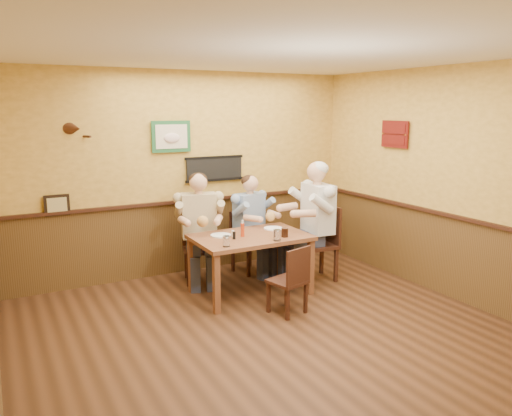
{
  "coord_description": "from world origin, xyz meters",
  "views": [
    {
      "loc": [
        -2.41,
        -4.02,
        2.3
      ],
      "look_at": [
        0.42,
        1.22,
        1.1
      ],
      "focal_mm": 35.0,
      "sensor_mm": 36.0,
      "label": 1
    }
  ],
  "objects_px": {
    "chair_back_left": "(200,248)",
    "diner_blue_polo": "(249,229)",
    "chair_near_side": "(287,279)",
    "salt_shaker": "(233,234)",
    "hot_sauce_bottle": "(242,229)",
    "diner_white_elder": "(317,228)",
    "pepper_shaker": "(234,235)",
    "water_glass_mid": "(277,235)",
    "diner_tan_shirt": "(199,233)",
    "chair_back_right": "(249,242)",
    "dining_table": "(251,243)",
    "water_glass_left": "(226,241)",
    "chair_right_end": "(317,243)",
    "cola_tumbler": "(285,233)"
  },
  "relations": [
    {
      "from": "chair_back_left",
      "to": "diner_blue_polo",
      "type": "height_order",
      "value": "diner_blue_polo"
    },
    {
      "from": "chair_near_side",
      "to": "salt_shaker",
      "type": "bearing_deg",
      "value": -83.93
    },
    {
      "from": "chair_near_side",
      "to": "diner_blue_polo",
      "type": "relative_size",
      "value": 0.64
    },
    {
      "from": "hot_sauce_bottle",
      "to": "salt_shaker",
      "type": "relative_size",
      "value": 2.26
    },
    {
      "from": "diner_white_elder",
      "to": "pepper_shaker",
      "type": "bearing_deg",
      "value": -80.5
    },
    {
      "from": "water_glass_mid",
      "to": "diner_tan_shirt",
      "type": "bearing_deg",
      "value": 116.92
    },
    {
      "from": "chair_back_right",
      "to": "hot_sauce_bottle",
      "type": "xyz_separation_m",
      "value": [
        -0.48,
        -0.75,
        0.41
      ]
    },
    {
      "from": "dining_table",
      "to": "salt_shaker",
      "type": "relative_size",
      "value": 17.05
    },
    {
      "from": "water_glass_left",
      "to": "salt_shaker",
      "type": "bearing_deg",
      "value": 54.38
    },
    {
      "from": "dining_table",
      "to": "salt_shaker",
      "type": "bearing_deg",
      "value": 169.2
    },
    {
      "from": "diner_tan_shirt",
      "to": "diner_blue_polo",
      "type": "height_order",
      "value": "diner_tan_shirt"
    },
    {
      "from": "diner_white_elder",
      "to": "dining_table",
      "type": "bearing_deg",
      "value": -82.89
    },
    {
      "from": "chair_near_side",
      "to": "diner_white_elder",
      "type": "bearing_deg",
      "value": -155.39
    },
    {
      "from": "chair_back_left",
      "to": "diner_white_elder",
      "type": "height_order",
      "value": "diner_white_elder"
    },
    {
      "from": "chair_right_end",
      "to": "water_glass_left",
      "type": "height_order",
      "value": "chair_right_end"
    },
    {
      "from": "water_glass_left",
      "to": "water_glass_mid",
      "type": "bearing_deg",
      "value": -5.01
    },
    {
      "from": "water_glass_mid",
      "to": "cola_tumbler",
      "type": "xyz_separation_m",
      "value": [
        0.17,
        0.11,
        -0.01
      ]
    },
    {
      "from": "chair_back_right",
      "to": "salt_shaker",
      "type": "relative_size",
      "value": 10.64
    },
    {
      "from": "dining_table",
      "to": "water_glass_left",
      "type": "xyz_separation_m",
      "value": [
        -0.48,
        -0.31,
        0.15
      ]
    },
    {
      "from": "cola_tumbler",
      "to": "chair_back_left",
      "type": "bearing_deg",
      "value": 126.39
    },
    {
      "from": "chair_back_right",
      "to": "salt_shaker",
      "type": "xyz_separation_m",
      "value": [
        -0.6,
        -0.71,
        0.35
      ]
    },
    {
      "from": "chair_back_right",
      "to": "pepper_shaker",
      "type": "distance_m",
      "value": 1.09
    },
    {
      "from": "chair_back_left",
      "to": "diner_white_elder",
      "type": "relative_size",
      "value": 0.64
    },
    {
      "from": "dining_table",
      "to": "water_glass_mid",
      "type": "distance_m",
      "value": 0.43
    },
    {
      "from": "diner_tan_shirt",
      "to": "cola_tumbler",
      "type": "height_order",
      "value": "diner_tan_shirt"
    },
    {
      "from": "salt_shaker",
      "to": "hot_sauce_bottle",
      "type": "bearing_deg",
      "value": -19.89
    },
    {
      "from": "chair_near_side",
      "to": "pepper_shaker",
      "type": "distance_m",
      "value": 0.86
    },
    {
      "from": "chair_back_left",
      "to": "cola_tumbler",
      "type": "xyz_separation_m",
      "value": [
        0.72,
        -0.98,
        0.34
      ]
    },
    {
      "from": "salt_shaker",
      "to": "pepper_shaker",
      "type": "height_order",
      "value": "pepper_shaker"
    },
    {
      "from": "chair_back_left",
      "to": "diner_blue_polo",
      "type": "distance_m",
      "value": 0.78
    },
    {
      "from": "dining_table",
      "to": "diner_white_elder",
      "type": "height_order",
      "value": "diner_white_elder"
    },
    {
      "from": "dining_table",
      "to": "chair_right_end",
      "type": "xyz_separation_m",
      "value": [
        1.03,
        0.03,
        -0.15
      ]
    },
    {
      "from": "cola_tumbler",
      "to": "pepper_shaker",
      "type": "relative_size",
      "value": 1.23
    },
    {
      "from": "hot_sauce_bottle",
      "to": "pepper_shaker",
      "type": "distance_m",
      "value": 0.17
    },
    {
      "from": "water_glass_mid",
      "to": "pepper_shaker",
      "type": "xyz_separation_m",
      "value": [
        -0.42,
        0.31,
        -0.02
      ]
    },
    {
      "from": "diner_blue_polo",
      "to": "pepper_shaker",
      "type": "distance_m",
      "value": 1.05
    },
    {
      "from": "dining_table",
      "to": "cola_tumbler",
      "type": "height_order",
      "value": "cola_tumbler"
    },
    {
      "from": "cola_tumbler",
      "to": "water_glass_left",
      "type": "bearing_deg",
      "value": -176.48
    },
    {
      "from": "salt_shaker",
      "to": "pepper_shaker",
      "type": "bearing_deg",
      "value": -108.61
    },
    {
      "from": "chair_right_end",
      "to": "hot_sauce_bottle",
      "type": "distance_m",
      "value": 1.19
    },
    {
      "from": "pepper_shaker",
      "to": "chair_back_right",
      "type": "bearing_deg",
      "value": 52.34
    },
    {
      "from": "chair_back_right",
      "to": "water_glass_left",
      "type": "relative_size",
      "value": 7.08
    },
    {
      "from": "chair_back_right",
      "to": "diner_tan_shirt",
      "type": "bearing_deg",
      "value": 167.51
    },
    {
      "from": "chair_back_left",
      "to": "water_glass_left",
      "type": "distance_m",
      "value": 1.09
    },
    {
      "from": "cola_tumbler",
      "to": "salt_shaker",
      "type": "distance_m",
      "value": 0.63
    },
    {
      "from": "chair_right_end",
      "to": "diner_white_elder",
      "type": "bearing_deg",
      "value": 180.0
    },
    {
      "from": "pepper_shaker",
      "to": "water_glass_mid",
      "type": "bearing_deg",
      "value": -36.29
    },
    {
      "from": "chair_right_end",
      "to": "water_glass_left",
      "type": "xyz_separation_m",
      "value": [
        -1.51,
        -0.35,
        0.31
      ]
    },
    {
      "from": "chair_right_end",
      "to": "diner_tan_shirt",
      "type": "distance_m",
      "value": 1.59
    },
    {
      "from": "dining_table",
      "to": "cola_tumbler",
      "type": "relative_size",
      "value": 12.66
    }
  ]
}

